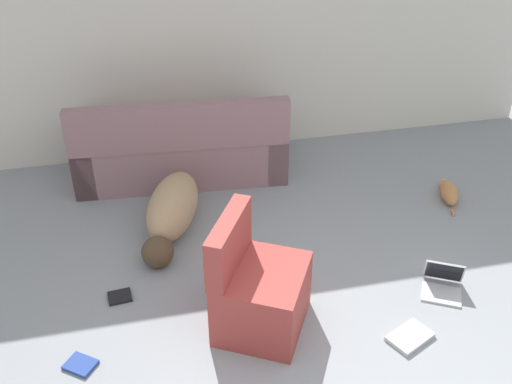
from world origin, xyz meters
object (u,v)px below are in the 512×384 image
at_px(dog, 172,210).
at_px(cat, 449,192).
at_px(couch, 181,150).
at_px(laptop_closed, 410,337).
at_px(laptop_open, 443,281).
at_px(book_black, 120,297).
at_px(side_chair, 258,290).
at_px(book_blue, 80,365).

xyz_separation_m(dog, cat, (2.57, -0.06, -0.13)).
height_order(couch, laptop_closed, couch).
distance_m(dog, laptop_open, 2.25).
xyz_separation_m(couch, book_black, (-0.67, -1.71, -0.28)).
bearing_deg(cat, dog, 106.80).
height_order(laptop_closed, book_black, laptop_closed).
relative_size(cat, side_chair, 0.64).
bearing_deg(side_chair, laptop_open, -58.93).
relative_size(book_blue, side_chair, 0.28).
xyz_separation_m(book_blue, side_chair, (1.20, 0.12, 0.28)).
bearing_deg(side_chair, book_blue, 125.23).
bearing_deg(laptop_closed, book_blue, 173.39).
bearing_deg(book_blue, couch, 68.03).
relative_size(laptop_closed, book_blue, 1.48).
bearing_deg(couch, book_blue, 72.34).
bearing_deg(book_black, book_blue, -113.70).
relative_size(cat, book_blue, 2.26).
bearing_deg(dog, laptop_closed, 61.26).
height_order(couch, dog, couch).
xyz_separation_m(cat, laptop_open, (-0.68, -1.14, -0.01)).
distance_m(couch, book_black, 1.85).
height_order(couch, book_blue, couch).
height_order(laptop_open, side_chair, side_chair).
bearing_deg(cat, couch, 85.60).
relative_size(dog, book_blue, 5.48).
bearing_deg(couch, dog, 82.66).
height_order(couch, cat, couch).
bearing_deg(couch, laptop_open, 132.94).
bearing_deg(cat, laptop_open, 167.54).
distance_m(cat, side_chair, 2.43).
distance_m(dog, book_blue, 1.57).
bearing_deg(book_black, side_chair, -26.86).
bearing_deg(cat, side_chair, 137.51).
height_order(book_blue, side_chair, side_chair).
bearing_deg(book_black, laptop_closed, -23.99).
distance_m(laptop_open, book_blue, 2.64).
bearing_deg(dog, laptop_open, 77.40).
height_order(dog, laptop_closed, dog).
height_order(couch, side_chair, couch).
bearing_deg(cat, laptop_closed, 162.12).
bearing_deg(couch, book_black, 72.96).
relative_size(dog, side_chair, 1.56).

